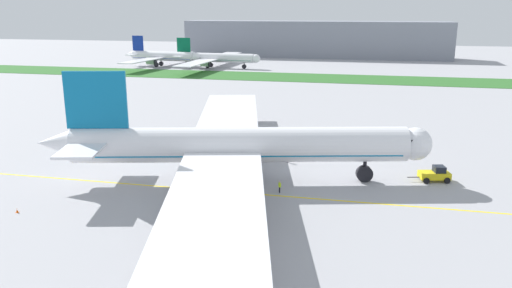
% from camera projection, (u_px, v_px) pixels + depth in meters
% --- Properties ---
extents(ground_plane, '(600.00, 600.00, 0.00)m').
position_uv_depth(ground_plane, '(203.00, 192.00, 69.70)').
color(ground_plane, '#9E9EA3').
rests_on(ground_plane, ground).
extents(apron_taxi_line, '(280.00, 0.36, 0.01)m').
position_uv_depth(apron_taxi_line, '(205.00, 190.00, 70.61)').
color(apron_taxi_line, yellow).
rests_on(apron_taxi_line, ground).
extents(grass_median_strip, '(320.00, 24.00, 0.10)m').
position_uv_depth(grass_median_strip, '(308.00, 78.00, 183.26)').
color(grass_median_strip, '#2D6628').
rests_on(grass_median_strip, ground).
extents(airliner_foreground, '(55.45, 90.74, 16.21)m').
position_uv_depth(airliner_foreground, '(234.00, 146.00, 72.37)').
color(airliner_foreground, white).
rests_on(airliner_foreground, ground).
extents(pushback_tug, '(6.22, 3.41, 2.29)m').
position_uv_depth(pushback_tug, '(435.00, 174.00, 74.02)').
color(pushback_tug, yellow).
rests_on(pushback_tug, ground).
extents(ground_crew_wingwalker_port, '(0.42, 0.54, 1.69)m').
position_uv_depth(ground_crew_wingwalker_port, '(280.00, 186.00, 69.32)').
color(ground_crew_wingwalker_port, black).
rests_on(ground_crew_wingwalker_port, ground).
extents(ground_crew_marshaller_front, '(0.55, 0.34, 1.61)m').
position_uv_depth(ground_crew_marshaller_front, '(288.00, 157.00, 82.92)').
color(ground_crew_marshaller_front, black).
rests_on(ground_crew_marshaller_front, ground).
extents(ground_crew_wingwalker_starboard, '(0.41, 0.53, 1.65)m').
position_uv_depth(ground_crew_wingwalker_starboard, '(258.00, 183.00, 70.28)').
color(ground_crew_wingwalker_starboard, black).
rests_on(ground_crew_wingwalker_starboard, ground).
extents(traffic_cone_near_nose, '(0.36, 0.36, 0.58)m').
position_uv_depth(traffic_cone_near_nose, '(17.00, 210.00, 62.81)').
color(traffic_cone_near_nose, '#F2590C').
rests_on(traffic_cone_near_nose, ground).
extents(service_truck_baggage_loader, '(5.60, 4.20, 2.92)m').
position_uv_depth(service_truck_baggage_loader, '(224.00, 114.00, 113.31)').
color(service_truck_baggage_loader, black).
rests_on(service_truck_baggage_loader, ground).
extents(parked_airliner_far_left, '(35.60, 55.88, 12.88)m').
position_uv_depth(parked_airliner_far_left, '(162.00, 56.00, 217.34)').
color(parked_airliner_far_left, white).
rests_on(parked_airliner_far_left, ground).
extents(parked_airliner_far_centre, '(40.17, 64.33, 12.26)m').
position_uv_depth(parked_airliner_far_centre, '(214.00, 58.00, 212.86)').
color(parked_airliner_far_centre, white).
rests_on(parked_airliner_far_centre, ground).
extents(terminal_building, '(133.28, 20.00, 18.00)m').
position_uv_depth(terminal_building, '(315.00, 39.00, 258.18)').
color(terminal_building, gray).
rests_on(terminal_building, ground).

